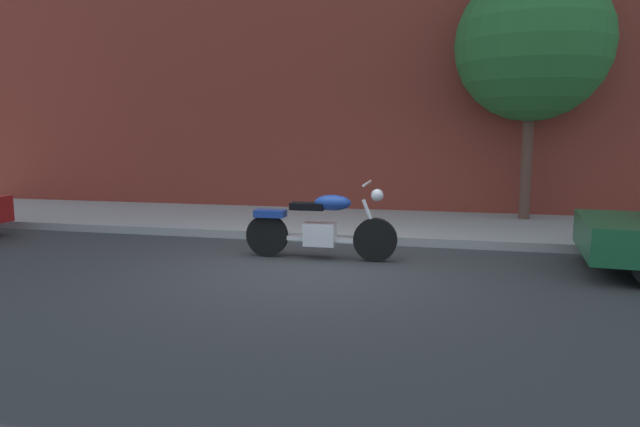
% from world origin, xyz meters
% --- Properties ---
extents(ground_plane, '(60.00, 60.00, 0.00)m').
position_xyz_m(ground_plane, '(0.00, 0.00, 0.00)').
color(ground_plane, '#303335').
extents(sidewalk, '(18.92, 3.17, 0.14)m').
position_xyz_m(sidewalk, '(0.00, 3.34, 0.07)').
color(sidewalk, '#949494').
rests_on(sidewalk, ground).
extents(motorcycle, '(2.17, 0.70, 1.11)m').
position_xyz_m(motorcycle, '(-0.03, 0.61, 0.46)').
color(motorcycle, black).
rests_on(motorcycle, ground).
extents(street_tree, '(2.82, 2.82, 4.80)m').
position_xyz_m(street_tree, '(3.15, 4.27, 3.38)').
color(street_tree, brown).
rests_on(street_tree, ground).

